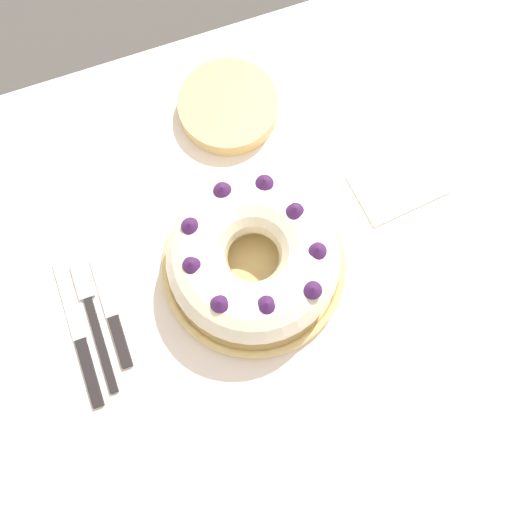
{
  "coord_description": "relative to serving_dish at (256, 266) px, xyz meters",
  "views": [
    {
      "loc": [
        -0.07,
        -0.19,
        1.63
      ],
      "look_at": [
        0.0,
        0.03,
        0.8
      ],
      "focal_mm": 42.0,
      "sensor_mm": 36.0,
      "label": 1
    }
  ],
  "objects": [
    {
      "name": "side_bowl",
      "position": [
        0.05,
        0.27,
        0.01
      ],
      "size": [
        0.16,
        0.16,
        0.03
      ],
      "primitive_type": "cylinder",
      "color": "tan",
      "rests_on": "dining_table"
    },
    {
      "name": "bundt_cake",
      "position": [
        -0.0,
        0.0,
        0.06
      ],
      "size": [
        0.25,
        0.25,
        0.1
      ],
      "color": "beige",
      "rests_on": "serving_dish"
    },
    {
      "name": "napkin",
      "position": [
        0.26,
        0.05,
        -0.01
      ],
      "size": [
        0.15,
        0.11,
        0.0
      ],
      "primitive_type": "cube",
      "rotation": [
        0.0,
        0.0,
        0.1
      ],
      "color": "white",
      "rests_on": "dining_table"
    },
    {
      "name": "fork",
      "position": [
        -0.26,
        0.01,
        -0.01
      ],
      "size": [
        0.02,
        0.21,
        0.01
      ],
      "rotation": [
        0.0,
        0.0,
        -0.04
      ],
      "color": "black",
      "rests_on": "dining_table"
    },
    {
      "name": "serving_dish",
      "position": [
        0.0,
        0.0,
        0.0
      ],
      "size": [
        0.28,
        0.28,
        0.02
      ],
      "color": "tan",
      "rests_on": "dining_table"
    },
    {
      "name": "ground_plane",
      "position": [
        -0.0,
        -0.03,
        -0.74
      ],
      "size": [
        8.0,
        8.0,
        0.0
      ],
      "primitive_type": "plane",
      "color": "#4C4742"
    },
    {
      "name": "serving_knife",
      "position": [
        -0.28,
        -0.02,
        -0.01
      ],
      "size": [
        0.02,
        0.23,
        0.01
      ],
      "rotation": [
        0.0,
        0.0,
        0.07
      ],
      "color": "black",
      "rests_on": "dining_table"
    },
    {
      "name": "dining_table",
      "position": [
        -0.0,
        -0.03,
        -0.1
      ],
      "size": [
        1.47,
        0.9,
        0.73
      ],
      "color": "beige",
      "rests_on": "ground_plane"
    },
    {
      "name": "cake_knife",
      "position": [
        -0.23,
        -0.0,
        -0.01
      ],
      "size": [
        0.02,
        0.18,
        0.01
      ],
      "rotation": [
        0.0,
        0.0,
        -0.06
      ],
      "color": "black",
      "rests_on": "dining_table"
    }
  ]
}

